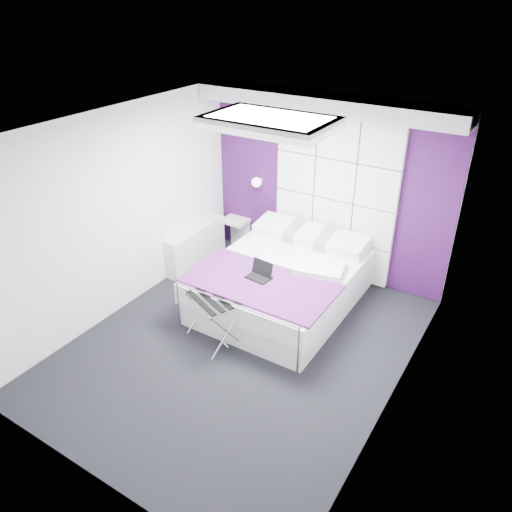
{
  "coord_description": "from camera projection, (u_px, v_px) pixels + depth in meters",
  "views": [
    {
      "loc": [
        2.66,
        -3.91,
        3.84
      ],
      "look_at": [
        -0.01,
        0.35,
        1.06
      ],
      "focal_mm": 35.0,
      "sensor_mm": 36.0,
      "label": 1
    }
  ],
  "objects": [
    {
      "name": "floor",
      "position": [
        241.0,
        345.0,
        6.0
      ],
      "size": [
        4.4,
        4.4,
        0.0
      ],
      "primitive_type": "plane",
      "color": "black",
      "rests_on": "ground"
    },
    {
      "name": "ceiling",
      "position": [
        238.0,
        129.0,
        4.74
      ],
      "size": [
        4.4,
        4.4,
        0.0
      ],
      "primitive_type": "plane",
      "rotation": [
        3.14,
        0.0,
        0.0
      ],
      "color": "white",
      "rests_on": "wall_back"
    },
    {
      "name": "wall_back",
      "position": [
        327.0,
        187.0,
        7.0
      ],
      "size": [
        3.6,
        0.0,
        3.6
      ],
      "primitive_type": "plane",
      "rotation": [
        1.57,
        0.0,
        0.0
      ],
      "color": "silver",
      "rests_on": "floor"
    },
    {
      "name": "wall_left",
      "position": [
        120.0,
        214.0,
        6.2
      ],
      "size": [
        0.0,
        4.4,
        4.4
      ],
      "primitive_type": "plane",
      "rotation": [
        1.57,
        0.0,
        1.57
      ],
      "color": "silver",
      "rests_on": "floor"
    },
    {
      "name": "wall_right",
      "position": [
        404.0,
        299.0,
        4.53
      ],
      "size": [
        0.0,
        4.4,
        4.4
      ],
      "primitive_type": "plane",
      "rotation": [
        1.57,
        0.0,
        -1.57
      ],
      "color": "silver",
      "rests_on": "floor"
    },
    {
      "name": "accent_wall",
      "position": [
        326.0,
        187.0,
        6.99
      ],
      "size": [
        3.58,
        0.02,
        2.58
      ],
      "primitive_type": "cube",
      "color": "#3A1045",
      "rests_on": "wall_back"
    },
    {
      "name": "soffit",
      "position": [
        325.0,
        103.0,
        6.23
      ],
      "size": [
        3.58,
        0.5,
        0.2
      ],
      "primitive_type": "cube",
      "color": "silver",
      "rests_on": "wall_back"
    },
    {
      "name": "headboard",
      "position": [
        334.0,
        199.0,
        6.95
      ],
      "size": [
        1.8,
        0.08,
        2.3
      ],
      "primitive_type": null,
      "color": "white",
      "rests_on": "wall_back"
    },
    {
      "name": "skylight",
      "position": [
        270.0,
        122.0,
        5.21
      ],
      "size": [
        1.36,
        0.86,
        0.12
      ],
      "primitive_type": null,
      "color": "white",
      "rests_on": "ceiling"
    },
    {
      "name": "wall_lamp",
      "position": [
        258.0,
        181.0,
        7.42
      ],
      "size": [
        0.15,
        0.15,
        0.15
      ],
      "primitive_type": "sphere",
      "color": "white",
      "rests_on": "wall_back"
    },
    {
      "name": "radiator",
      "position": [
        196.0,
        246.0,
        7.6
      ],
      "size": [
        0.22,
        1.2,
        0.6
      ],
      "primitive_type": "cube",
      "color": "silver",
      "rests_on": "floor"
    },
    {
      "name": "bed",
      "position": [
        282.0,
        282.0,
        6.62
      ],
      "size": [
        1.83,
        2.22,
        0.77
      ],
      "color": "silver",
      "rests_on": "floor"
    },
    {
      "name": "nightstand",
      "position": [
        235.0,
        221.0,
        7.93
      ],
      "size": [
        0.4,
        0.31,
        0.04
      ],
      "primitive_type": "cube",
      "color": "silver",
      "rests_on": "wall_back"
    },
    {
      "name": "luggage_rack",
      "position": [
        215.0,
        319.0,
        5.95
      ],
      "size": [
        0.61,
        0.45,
        0.61
      ],
      "rotation": [
        0.0,
        0.0,
        -0.41
      ],
      "color": "silver",
      "rests_on": "floor"
    },
    {
      "name": "laptop",
      "position": [
        260.0,
        273.0,
        6.15
      ],
      "size": [
        0.29,
        0.21,
        0.21
      ],
      "rotation": [
        0.0,
        0.0,
        -0.1
      ],
      "color": "black",
      "rests_on": "bed"
    }
  ]
}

